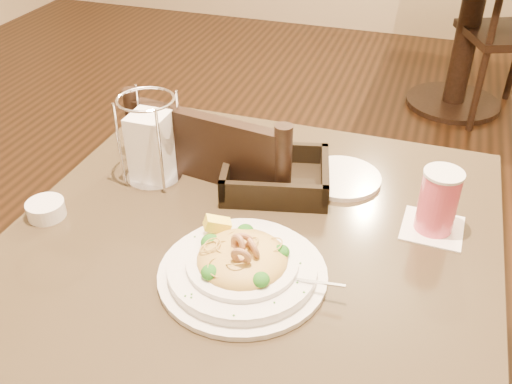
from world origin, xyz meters
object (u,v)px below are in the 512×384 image
(pasta_bowl, at_px, (242,265))
(butter_ramekin, at_px, (46,209))
(background_table, at_px, (471,14))
(main_table, at_px, (253,321))
(drink_glass, at_px, (438,202))
(side_plate, at_px, (341,178))
(dining_chair_near, at_px, (237,238))
(napkin_caddy, at_px, (151,145))
(bread_basket, at_px, (276,178))

(pasta_bowl, bearing_deg, butter_ramekin, 174.46)
(background_table, xyz_separation_m, butter_ramekin, (-0.80, -2.46, 0.26))
(main_table, height_order, background_table, same)
(drink_glass, bearing_deg, side_plate, 150.53)
(dining_chair_near, xyz_separation_m, butter_ramekin, (-0.26, -0.36, 0.28))
(main_table, relative_size, napkin_caddy, 4.73)
(bread_basket, bearing_deg, pasta_bowl, -84.70)
(dining_chair_near, distance_m, butter_ramekin, 0.52)
(background_table, distance_m, side_plate, 2.18)
(background_table, distance_m, dining_chair_near, 2.17)
(dining_chair_near, xyz_separation_m, side_plate, (0.26, -0.05, 0.27))
(main_table, bearing_deg, dining_chair_near, 116.26)
(napkin_caddy, distance_m, butter_ramekin, 0.25)
(dining_chair_near, bearing_deg, napkin_caddy, 61.33)
(dining_chair_near, xyz_separation_m, pasta_bowl, (0.16, -0.40, 0.29))
(drink_glass, bearing_deg, bread_basket, 172.57)
(bread_basket, relative_size, butter_ramekin, 3.42)
(background_table, xyz_separation_m, drink_glass, (-0.07, -2.26, 0.30))
(drink_glass, bearing_deg, napkin_caddy, -179.45)
(pasta_bowl, distance_m, side_plate, 0.37)
(background_table, relative_size, pasta_bowl, 2.89)
(main_table, distance_m, drink_glass, 0.46)
(dining_chair_near, bearing_deg, background_table, -95.71)
(pasta_bowl, xyz_separation_m, bread_basket, (-0.03, 0.28, -0.00))
(bread_basket, height_order, butter_ramekin, bread_basket)
(pasta_bowl, height_order, butter_ramekin, pasta_bowl)
(background_table, bearing_deg, side_plate, -97.27)
(dining_chair_near, height_order, napkin_caddy, napkin_caddy)
(pasta_bowl, bearing_deg, bread_basket, 95.30)
(main_table, distance_m, pasta_bowl, 0.29)
(drink_glass, relative_size, bread_basket, 0.51)
(bread_basket, bearing_deg, side_plate, 29.03)
(pasta_bowl, height_order, drink_glass, drink_glass)
(side_plate, bearing_deg, dining_chair_near, 169.78)
(main_table, height_order, bread_basket, bread_basket)
(dining_chair_near, distance_m, bread_basket, 0.34)
(background_table, height_order, butter_ramekin, butter_ramekin)
(main_table, height_order, napkin_caddy, napkin_caddy)
(pasta_bowl, height_order, napkin_caddy, napkin_caddy)
(pasta_bowl, distance_m, butter_ramekin, 0.42)
(main_table, xyz_separation_m, drink_glass, (0.32, 0.12, 0.30))
(pasta_bowl, relative_size, napkin_caddy, 1.70)
(bread_basket, bearing_deg, main_table, -88.55)
(side_plate, relative_size, butter_ramekin, 2.31)
(dining_chair_near, relative_size, butter_ramekin, 12.60)
(main_table, xyz_separation_m, bread_basket, (-0.00, 0.16, 0.26))
(butter_ramekin, bearing_deg, drink_glass, 15.38)
(side_plate, bearing_deg, pasta_bowl, -105.90)
(dining_chair_near, bearing_deg, main_table, 124.83)
(drink_glass, relative_size, napkin_caddy, 0.67)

